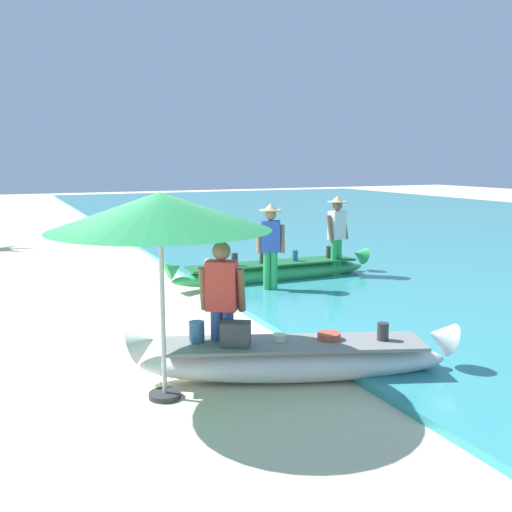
{
  "coord_description": "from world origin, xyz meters",
  "views": [
    {
      "loc": [
        -1.72,
        -7.31,
        2.62
      ],
      "look_at": [
        2.5,
        2.13,
        0.9
      ],
      "focal_mm": 41.03,
      "sensor_mm": 36.0,
      "label": 1
    }
  ],
  "objects_px": {
    "patio_umbrella_large": "(160,212)",
    "person_vendor_assistant": "(337,231)",
    "boat_green_midground": "(273,272)",
    "person_tourist_customer": "(222,302)",
    "boat_white_foreground": "(293,358)",
    "person_vendor_hatted": "(271,242)"
  },
  "relations": [
    {
      "from": "boat_white_foreground",
      "to": "person_vendor_hatted",
      "type": "bearing_deg",
      "value": 67.95
    },
    {
      "from": "boat_white_foreground",
      "to": "person_vendor_assistant",
      "type": "xyz_separation_m",
      "value": [
        3.63,
        4.9,
        0.79
      ]
    },
    {
      "from": "boat_white_foreground",
      "to": "person_vendor_assistant",
      "type": "bearing_deg",
      "value": 53.43
    },
    {
      "from": "person_vendor_hatted",
      "to": "person_tourist_customer",
      "type": "height_order",
      "value": "person_vendor_hatted"
    },
    {
      "from": "boat_white_foreground",
      "to": "boat_green_midground",
      "type": "relative_size",
      "value": 0.82
    },
    {
      "from": "boat_white_foreground",
      "to": "person_vendor_hatted",
      "type": "height_order",
      "value": "person_vendor_hatted"
    },
    {
      "from": "boat_green_midground",
      "to": "patio_umbrella_large",
      "type": "distance_m",
      "value": 6.44
    },
    {
      "from": "boat_white_foreground",
      "to": "person_tourist_customer",
      "type": "distance_m",
      "value": 1.08
    },
    {
      "from": "person_vendor_hatted",
      "to": "person_vendor_assistant",
      "type": "xyz_separation_m",
      "value": [
        1.94,
        0.72,
        0.03
      ]
    },
    {
      "from": "boat_green_midground",
      "to": "person_tourist_customer",
      "type": "bearing_deg",
      "value": -122.11
    },
    {
      "from": "person_tourist_customer",
      "to": "person_vendor_assistant",
      "type": "bearing_deg",
      "value": 45.62
    },
    {
      "from": "person_vendor_hatted",
      "to": "patio_umbrella_large",
      "type": "distance_m",
      "value": 5.29
    },
    {
      "from": "boat_green_midground",
      "to": "person_tourist_customer",
      "type": "xyz_separation_m",
      "value": [
        -2.91,
        -4.63,
        0.69
      ]
    },
    {
      "from": "boat_green_midground",
      "to": "person_vendor_assistant",
      "type": "bearing_deg",
      "value": -6.44
    },
    {
      "from": "boat_green_midground",
      "to": "person_vendor_hatted",
      "type": "distance_m",
      "value": 1.27
    },
    {
      "from": "person_tourist_customer",
      "to": "person_vendor_assistant",
      "type": "distance_m",
      "value": 6.25
    },
    {
      "from": "patio_umbrella_large",
      "to": "person_vendor_assistant",
      "type": "bearing_deg",
      "value": 42.73
    },
    {
      "from": "person_tourist_customer",
      "to": "patio_umbrella_large",
      "type": "relative_size",
      "value": 0.7
    },
    {
      "from": "boat_white_foreground",
      "to": "boat_green_midground",
      "type": "height_order",
      "value": "boat_white_foreground"
    },
    {
      "from": "boat_green_midground",
      "to": "person_vendor_assistant",
      "type": "xyz_separation_m",
      "value": [
        1.46,
        -0.17,
        0.81
      ]
    },
    {
      "from": "boat_white_foreground",
      "to": "person_tourist_customer",
      "type": "height_order",
      "value": "person_tourist_customer"
    },
    {
      "from": "person_vendor_hatted",
      "to": "patio_umbrella_large",
      "type": "height_order",
      "value": "patio_umbrella_large"
    }
  ]
}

